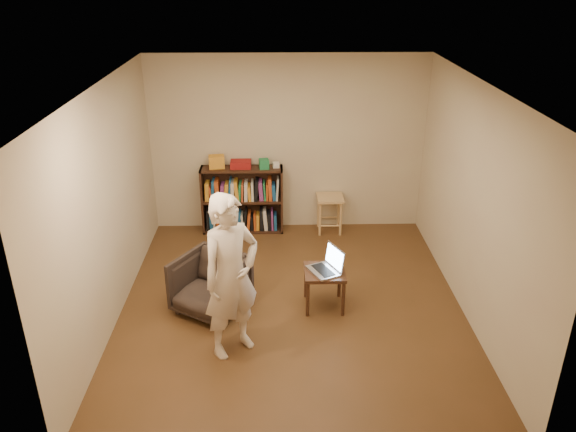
{
  "coord_description": "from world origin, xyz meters",
  "views": [
    {
      "loc": [
        -0.17,
        -5.62,
        3.73
      ],
      "look_at": [
        -0.04,
        0.35,
        1.01
      ],
      "focal_mm": 35.0,
      "sensor_mm": 36.0,
      "label": 1
    }
  ],
  "objects_px": {
    "stool": "(330,203)",
    "laptop": "(328,266)",
    "person": "(231,276)",
    "bookshelf": "(243,203)",
    "armchair": "(210,285)",
    "side_table": "(324,277)"
  },
  "relations": [
    {
      "from": "stool",
      "to": "laptop",
      "type": "xyz_separation_m",
      "value": [
        -0.21,
        -2.04,
        0.09
      ]
    },
    {
      "from": "armchair",
      "to": "laptop",
      "type": "height_order",
      "value": "laptop"
    },
    {
      "from": "bookshelf",
      "to": "armchair",
      "type": "height_order",
      "value": "bookshelf"
    },
    {
      "from": "bookshelf",
      "to": "laptop",
      "type": "xyz_separation_m",
      "value": [
        1.09,
        -2.1,
        0.1
      ]
    },
    {
      "from": "person",
      "to": "laptop",
      "type": "bearing_deg",
      "value": -1.17
    },
    {
      "from": "bookshelf",
      "to": "stool",
      "type": "height_order",
      "value": "bookshelf"
    },
    {
      "from": "bookshelf",
      "to": "armchair",
      "type": "distance_m",
      "value": 2.17
    },
    {
      "from": "person",
      "to": "bookshelf",
      "type": "bearing_deg",
      "value": 52.74
    },
    {
      "from": "laptop",
      "to": "person",
      "type": "xyz_separation_m",
      "value": [
        -1.04,
        -0.78,
        0.34
      ]
    },
    {
      "from": "bookshelf",
      "to": "laptop",
      "type": "relative_size",
      "value": 2.54
    },
    {
      "from": "armchair",
      "to": "side_table",
      "type": "distance_m",
      "value": 1.32
    },
    {
      "from": "bookshelf",
      "to": "stool",
      "type": "xyz_separation_m",
      "value": [
        1.3,
        -0.06,
        0.01
      ]
    },
    {
      "from": "armchair",
      "to": "laptop",
      "type": "relative_size",
      "value": 1.57
    },
    {
      "from": "stool",
      "to": "person",
      "type": "relative_size",
      "value": 0.32
    },
    {
      "from": "armchair",
      "to": "side_table",
      "type": "height_order",
      "value": "armchair"
    },
    {
      "from": "armchair",
      "to": "bookshelf",
      "type": "bearing_deg",
      "value": 114.18
    },
    {
      "from": "stool",
      "to": "armchair",
      "type": "relative_size",
      "value": 0.75
    },
    {
      "from": "stool",
      "to": "side_table",
      "type": "relative_size",
      "value": 1.17
    },
    {
      "from": "bookshelf",
      "to": "stool",
      "type": "distance_m",
      "value": 1.3
    },
    {
      "from": "bookshelf",
      "to": "person",
      "type": "xyz_separation_m",
      "value": [
        0.05,
        -2.88,
        0.44
      ]
    },
    {
      "from": "laptop",
      "to": "person",
      "type": "height_order",
      "value": "person"
    },
    {
      "from": "stool",
      "to": "laptop",
      "type": "relative_size",
      "value": 1.19
    }
  ]
}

